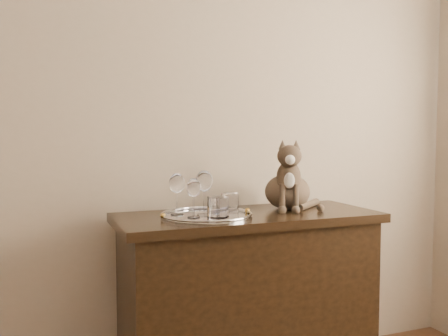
# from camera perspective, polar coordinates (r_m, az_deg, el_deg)

# --- Properties ---
(wall_back) EXTENTS (4.00, 0.10, 2.70)m
(wall_back) POSITION_cam_1_polar(r_m,az_deg,el_deg) (2.40, -13.66, 7.09)
(wall_back) COLOR tan
(wall_back) RESTS_ON ground
(sideboard) EXTENTS (1.20, 0.50, 0.85)m
(sideboard) POSITION_cam_1_polar(r_m,az_deg,el_deg) (2.40, 2.70, -15.28)
(sideboard) COLOR black
(sideboard) RESTS_ON ground
(tray) EXTENTS (0.40, 0.40, 0.01)m
(tray) POSITION_cam_1_polar(r_m,az_deg,el_deg) (2.19, -1.99, -5.54)
(tray) COLOR silver
(tray) RESTS_ON sideboard
(wine_glass_a) EXTENTS (0.07, 0.07, 0.18)m
(wine_glass_a) POSITION_cam_1_polar(r_m,az_deg,el_deg) (2.19, -5.39, -2.99)
(wine_glass_a) COLOR white
(wine_glass_a) RESTS_ON tray
(wine_glass_c) EXTENTS (0.06, 0.06, 0.17)m
(wine_glass_c) POSITION_cam_1_polar(r_m,az_deg,el_deg) (2.12, -3.48, -3.45)
(wine_glass_c) COLOR silver
(wine_glass_c) RESTS_ON tray
(wine_glass_d) EXTENTS (0.07, 0.07, 0.20)m
(wine_glass_d) POSITION_cam_1_polar(r_m,az_deg,el_deg) (2.18, -2.27, -2.85)
(wine_glass_d) COLOR silver
(wine_glass_d) RESTS_ON tray
(tumbler_a) EXTENTS (0.08, 0.08, 0.09)m
(tumbler_a) POSITION_cam_1_polar(r_m,az_deg,el_deg) (2.14, -0.45, -4.47)
(tumbler_a) COLOR white
(tumbler_a) RESTS_ON tray
(tumbler_b) EXTENTS (0.09, 0.09, 0.10)m
(tumbler_b) POSITION_cam_1_polar(r_m,az_deg,el_deg) (2.07, -0.77, -4.61)
(tumbler_b) COLOR white
(tumbler_b) RESTS_ON tray
(tumbler_c) EXTENTS (0.08, 0.08, 0.09)m
(tumbler_c) POSITION_cam_1_polar(r_m,az_deg,el_deg) (2.24, 0.67, -4.03)
(tumbler_c) COLOR silver
(tumbler_c) RESTS_ON tray
(cat) EXTENTS (0.44, 0.42, 0.34)m
(cat) POSITION_cam_1_polar(r_m,az_deg,el_deg) (2.43, 7.27, -0.71)
(cat) COLOR #4E3B2E
(cat) RESTS_ON sideboard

